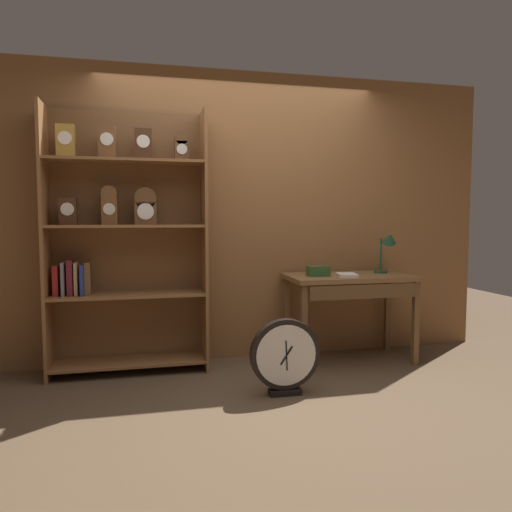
{
  "coord_description": "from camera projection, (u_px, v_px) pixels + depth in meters",
  "views": [
    {
      "loc": [
        -0.87,
        -3.08,
        1.29
      ],
      "look_at": [
        -0.01,
        0.55,
        0.99
      ],
      "focal_mm": 34.02,
      "sensor_mm": 36.0,
      "label": 1
    }
  ],
  "objects": [
    {
      "name": "back_wood_panel",
      "position": [
        239.0,
        217.0,
        4.43
      ],
      "size": [
        4.8,
        0.05,
        2.6
      ],
      "primitive_type": "cube",
      "color": "brown",
      "rests_on": "ground"
    },
    {
      "name": "workbench",
      "position": [
        351.0,
        287.0,
        4.32
      ],
      "size": [
        1.13,
        0.6,
        0.78
      ],
      "color": "brown",
      "rests_on": "ground"
    },
    {
      "name": "round_clock_large",
      "position": [
        285.0,
        356.0,
        3.52
      ],
      "size": [
        0.52,
        0.11,
        0.56
      ],
      "color": "black",
      "rests_on": "ground"
    },
    {
      "name": "toolbox_small",
      "position": [
        318.0,
        271.0,
        4.22
      ],
      "size": [
        0.19,
        0.12,
        0.09
      ],
      "primitive_type": "cube",
      "color": "#2D5123",
      "rests_on": "workbench"
    },
    {
      "name": "desk_lamp",
      "position": [
        388.0,
        245.0,
        4.43
      ],
      "size": [
        0.2,
        0.2,
        0.4
      ],
      "color": "#1E472D",
      "rests_on": "workbench"
    },
    {
      "name": "bookshelf",
      "position": [
        124.0,
        238.0,
        4.0
      ],
      "size": [
        1.28,
        0.37,
        2.18
      ],
      "color": "brown",
      "rests_on": "ground"
    },
    {
      "name": "open_repair_manual",
      "position": [
        347.0,
        275.0,
        4.21
      ],
      "size": [
        0.2,
        0.25,
        0.02
      ],
      "primitive_type": "cube",
      "rotation": [
        0.0,
        0.0,
        -0.19
      ],
      "color": "silver",
      "rests_on": "workbench"
    },
    {
      "name": "ground_plane",
      "position": [
        276.0,
        408.0,
        3.28
      ],
      "size": [
        10.0,
        10.0,
        0.0
      ],
      "primitive_type": "plane",
      "color": "brown"
    }
  ]
}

